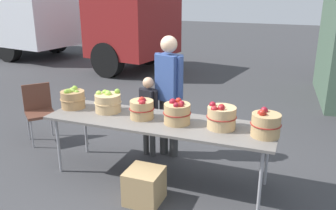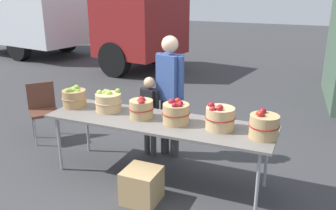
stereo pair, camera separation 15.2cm
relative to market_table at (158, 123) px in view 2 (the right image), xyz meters
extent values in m
plane|color=#38383A|center=(0.00, 0.00, -0.71)|extent=(40.00, 40.00, 0.00)
cube|color=slate|center=(0.00, 0.00, 0.02)|extent=(2.70, 0.76, 0.03)
cylinder|color=#99999E|center=(-1.23, -0.30, -0.35)|extent=(0.04, 0.04, 0.72)
cylinder|color=#99999E|center=(1.23, -0.30, -0.35)|extent=(0.04, 0.04, 0.72)
cylinder|color=#99999E|center=(-1.23, 0.30, -0.35)|extent=(0.04, 0.04, 0.72)
cylinder|color=#99999E|center=(1.23, 0.30, -0.35)|extent=(0.04, 0.04, 0.72)
cylinder|color=#A87F51|center=(-1.21, 0.05, 0.15)|extent=(0.30, 0.30, 0.22)
torus|color=#A87F51|center=(-1.21, 0.05, 0.16)|extent=(0.32, 0.32, 0.01)
sphere|color=#7AA833|center=(-1.24, 0.09, 0.25)|extent=(0.07, 0.07, 0.07)
sphere|color=#7AA833|center=(-1.23, -0.04, 0.27)|extent=(0.07, 0.07, 0.07)
sphere|color=#8CB738|center=(-1.24, 0.14, 0.27)|extent=(0.07, 0.07, 0.07)
sphere|color=#7AA833|center=(-1.14, 0.05, 0.25)|extent=(0.07, 0.07, 0.07)
sphere|color=#9EC647|center=(-1.22, 0.06, 0.27)|extent=(0.07, 0.07, 0.07)
sphere|color=#9EC647|center=(-1.21, 0.05, 0.25)|extent=(0.07, 0.07, 0.07)
sphere|color=#8CB738|center=(-1.23, -0.01, 0.27)|extent=(0.08, 0.08, 0.08)
cylinder|color=tan|center=(-0.71, 0.08, 0.15)|extent=(0.32, 0.32, 0.22)
torus|color=tan|center=(-0.71, 0.08, 0.16)|extent=(0.34, 0.34, 0.01)
sphere|color=#8CB738|center=(-0.78, 0.13, 0.27)|extent=(0.07, 0.07, 0.07)
sphere|color=#7AA833|center=(-0.71, 0.07, 0.26)|extent=(0.07, 0.07, 0.07)
sphere|color=#9EC647|center=(-0.83, 0.06, 0.26)|extent=(0.07, 0.07, 0.07)
sphere|color=#7AA833|center=(-0.63, 0.18, 0.28)|extent=(0.07, 0.07, 0.07)
sphere|color=#9EC647|center=(-0.70, 0.07, 0.27)|extent=(0.08, 0.08, 0.08)
sphere|color=#7AA833|center=(-0.73, 0.11, 0.27)|extent=(0.08, 0.08, 0.08)
cylinder|color=tan|center=(-0.22, 0.01, 0.14)|extent=(0.28, 0.28, 0.22)
torus|color=maroon|center=(-0.22, 0.01, 0.16)|extent=(0.30, 0.30, 0.01)
sphere|color=maroon|center=(-0.20, 0.02, 0.26)|extent=(0.07, 0.07, 0.07)
sphere|color=#B22319|center=(-0.22, 0.01, 0.27)|extent=(0.07, 0.07, 0.07)
sphere|color=#B22319|center=(-0.17, -0.06, 0.25)|extent=(0.06, 0.06, 0.06)
sphere|color=maroon|center=(-0.23, -0.01, 0.24)|extent=(0.07, 0.07, 0.07)
sphere|color=maroon|center=(-0.17, -0.07, 0.25)|extent=(0.08, 0.08, 0.08)
cylinder|color=tan|center=(0.23, 0.00, 0.15)|extent=(0.30, 0.30, 0.23)
torus|color=maroon|center=(0.23, 0.00, 0.16)|extent=(0.32, 0.32, 0.01)
sphere|color=#B22319|center=(0.26, -0.07, 0.28)|extent=(0.07, 0.07, 0.07)
sphere|color=#B22319|center=(0.22, 0.07, 0.28)|extent=(0.07, 0.07, 0.07)
sphere|color=maroon|center=(0.24, -0.09, 0.28)|extent=(0.07, 0.07, 0.07)
sphere|color=maroon|center=(0.16, 0.02, 0.28)|extent=(0.08, 0.08, 0.08)
sphere|color=maroon|center=(0.29, -0.06, 0.27)|extent=(0.07, 0.07, 0.07)
sphere|color=maroon|center=(0.16, 0.08, 0.26)|extent=(0.07, 0.07, 0.07)
sphere|color=maroon|center=(0.27, 0.01, 0.28)|extent=(0.07, 0.07, 0.07)
cylinder|color=tan|center=(0.73, 0.04, 0.16)|extent=(0.31, 0.31, 0.24)
torus|color=maroon|center=(0.73, 0.04, 0.17)|extent=(0.33, 0.33, 0.01)
sphere|color=maroon|center=(0.62, 0.05, 0.29)|extent=(0.07, 0.07, 0.07)
sphere|color=maroon|center=(0.67, -0.06, 0.28)|extent=(0.08, 0.08, 0.08)
sphere|color=maroon|center=(0.74, -0.04, 0.30)|extent=(0.08, 0.08, 0.08)
sphere|color=#B22319|center=(0.72, 0.03, 0.28)|extent=(0.07, 0.07, 0.07)
cylinder|color=tan|center=(1.21, -0.02, 0.16)|extent=(0.30, 0.30, 0.24)
torus|color=maroon|center=(1.21, -0.02, 0.17)|extent=(0.32, 0.32, 0.01)
sphere|color=#B22319|center=(1.18, -0.04, 0.27)|extent=(0.07, 0.07, 0.07)
sphere|color=#B22319|center=(1.17, -0.07, 0.30)|extent=(0.07, 0.07, 0.07)
sphere|color=maroon|center=(1.17, 0.05, 0.29)|extent=(0.08, 0.08, 0.08)
sphere|color=#B22319|center=(1.15, -0.02, 0.28)|extent=(0.07, 0.07, 0.07)
cylinder|color=#3F3F3F|center=(-0.04, 0.63, -0.31)|extent=(0.12, 0.12, 0.81)
cylinder|color=#3F3F3F|center=(-0.20, 0.67, -0.31)|extent=(0.12, 0.12, 0.81)
cube|color=#334C8C|center=(-0.12, 0.65, 0.39)|extent=(0.35, 0.29, 0.60)
sphere|color=beige|center=(-0.12, 0.65, 0.83)|extent=(0.22, 0.22, 0.22)
cylinder|color=#334C8C|center=(0.05, 0.61, 0.43)|extent=(0.08, 0.08, 0.54)
cylinder|color=#334C8C|center=(-0.29, 0.70, 0.43)|extent=(0.08, 0.08, 0.54)
cylinder|color=#3F3F3F|center=(-0.31, 0.53, -0.44)|extent=(0.08, 0.08, 0.54)
cylinder|color=#3F3F3F|center=(-0.42, 0.55, -0.44)|extent=(0.08, 0.08, 0.54)
cube|color=black|center=(-0.37, 0.54, 0.03)|extent=(0.23, 0.19, 0.41)
sphere|color=tan|center=(-0.37, 0.54, 0.33)|extent=(0.15, 0.15, 0.15)
cylinder|color=black|center=(-0.25, 0.51, 0.06)|extent=(0.06, 0.06, 0.36)
cylinder|color=black|center=(-0.48, 0.57, 0.06)|extent=(0.06, 0.06, 0.36)
cube|color=silver|center=(-7.50, 6.01, 0.89)|extent=(4.51, 2.88, 2.30)
cube|color=maroon|center=(-2.87, 5.21, 0.54)|extent=(2.13, 2.38, 1.60)
cube|color=black|center=(-2.04, 5.07, 0.86)|extent=(0.34, 1.75, 0.80)
cylinder|color=black|center=(-2.87, 6.18, -0.26)|extent=(0.93, 0.43, 0.90)
cylinder|color=black|center=(-3.19, 4.30, -0.26)|extent=(0.93, 0.43, 0.90)
cylinder|color=black|center=(-6.75, 6.85, -0.26)|extent=(0.93, 0.43, 0.90)
cylinder|color=black|center=(-7.07, 4.98, -0.26)|extent=(0.93, 0.43, 0.90)
cube|color=brown|center=(-2.06, 0.39, -0.27)|extent=(0.56, 0.56, 0.04)
cube|color=brown|center=(-2.20, 0.50, -0.05)|extent=(0.28, 0.32, 0.40)
cylinder|color=gray|center=(-2.04, 0.15, -0.50)|extent=(0.02, 0.02, 0.42)
cylinder|color=gray|center=(-1.82, 0.40, -0.50)|extent=(0.02, 0.02, 0.42)
cylinder|color=gray|center=(-2.30, 0.37, -0.50)|extent=(0.02, 0.02, 0.42)
cylinder|color=gray|center=(-2.08, 0.63, -0.50)|extent=(0.02, 0.02, 0.42)
cube|color=tan|center=(0.04, -0.53, -0.53)|extent=(0.38, 0.38, 0.38)
camera|label=1|loc=(1.50, -3.62, 1.53)|focal=38.41mm
camera|label=2|loc=(1.64, -3.57, 1.53)|focal=38.41mm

